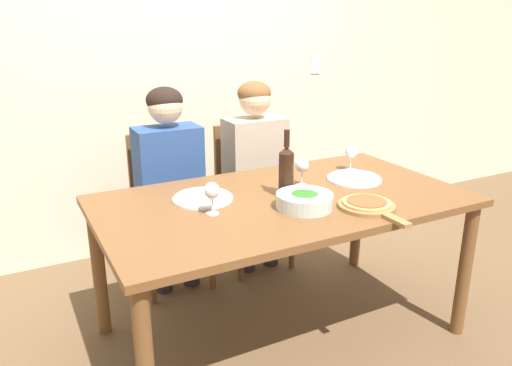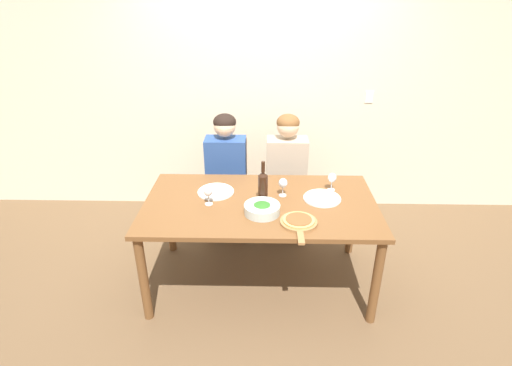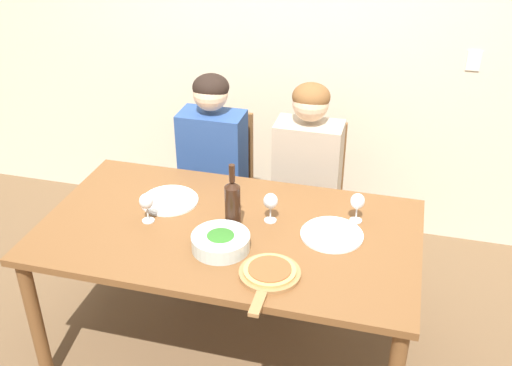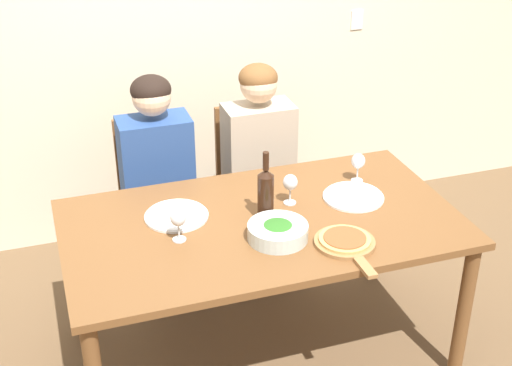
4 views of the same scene
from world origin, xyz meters
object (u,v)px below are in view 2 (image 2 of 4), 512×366
object	(u,v)px
chair_left	(228,183)
wine_glass_left	(208,192)
dinner_plate_left	(216,191)
person_man	(287,166)
dinner_plate_right	(322,198)
person_woman	(226,165)
pizza_on_board	(299,222)
wine_glass_right	(332,179)
broccoli_bowl	(262,209)
chair_right	(285,183)
wine_bottle	(263,186)
wine_glass_centre	(283,184)

from	to	relation	value
chair_left	wine_glass_left	size ratio (longest dim) A/B	6.22
dinner_plate_left	wine_glass_left	bearing A→B (deg)	-99.15
person_man	dinner_plate_right	xyz separation A→B (m)	(0.24, -0.69, 0.03)
person_woman	pizza_on_board	bearing A→B (deg)	-60.02
person_woman	wine_glass_right	world-z (taller)	person_woman
broccoli_bowl	dinner_plate_left	bearing A→B (deg)	139.74
wine_glass_right	dinner_plate_left	bearing A→B (deg)	-176.16
dinner_plate_right	person_man	bearing A→B (deg)	109.58
person_woman	dinner_plate_left	bearing A→B (deg)	-92.68
person_woman	dinner_plate_right	bearing A→B (deg)	-39.96
chair_right	wine_bottle	xyz separation A→B (m)	(-0.22, -0.85, 0.39)
chair_right	person_man	world-z (taller)	person_man
chair_right	wine_glass_left	bearing A→B (deg)	-125.15
person_man	dinner_plate_right	size ratio (longest dim) A/B	4.22
dinner_plate_left	wine_glass_left	xyz separation A→B (m)	(-0.03, -0.20, 0.10)
chair_right	pizza_on_board	xyz separation A→B (m)	(0.03, -1.17, 0.27)
dinner_plate_right	wine_bottle	bearing A→B (deg)	-173.65
wine_glass_centre	chair_right	bearing A→B (deg)	85.16
wine_glass_right	wine_glass_centre	size ratio (longest dim) A/B	1.00
dinner_plate_left	pizza_on_board	xyz separation A→B (m)	(0.64, -0.46, 0.01)
person_woman	broccoli_bowl	distance (m)	0.98
dinner_plate_left	dinner_plate_right	distance (m)	0.85
wine_bottle	pizza_on_board	xyz separation A→B (m)	(0.25, -0.32, -0.12)
person_woman	wine_glass_right	size ratio (longest dim) A/B	8.22
chair_left	wine_glass_right	distance (m)	1.17
dinner_plate_left	dinner_plate_right	bearing A→B (deg)	-6.22
dinner_plate_left	wine_glass_centre	bearing A→B (deg)	-4.45
person_woman	person_man	bearing A→B (deg)	0.00
wine_glass_right	pizza_on_board	bearing A→B (deg)	-120.14
person_woman	wine_glass_centre	size ratio (longest dim) A/B	8.22
broccoli_bowl	wine_glass_left	bearing A→B (deg)	163.09
person_man	pizza_on_board	size ratio (longest dim) A/B	3.06
dinner_plate_left	wine_glass_right	bearing A→B (deg)	3.84
wine_glass_right	wine_glass_centre	xyz separation A→B (m)	(-0.40, -0.11, 0.00)
person_woman	wine_glass_left	bearing A→B (deg)	-94.30
wine_glass_centre	person_woman	bearing A→B (deg)	128.82
chair_right	wine_bottle	world-z (taller)	wine_bottle
wine_glass_right	chair_right	bearing A→B (deg)	117.73
wine_bottle	dinner_plate_right	world-z (taller)	wine_bottle
chair_right	chair_left	bearing A→B (deg)	180.00
wine_bottle	pizza_on_board	world-z (taller)	wine_bottle
wine_bottle	dinner_plate_right	bearing A→B (deg)	6.35
chair_left	pizza_on_board	distance (m)	1.34
wine_bottle	pizza_on_board	distance (m)	0.42
dinner_plate_right	wine_glass_centre	bearing A→B (deg)	170.69
person_man	pizza_on_board	world-z (taller)	person_man
wine_glass_centre	broccoli_bowl	bearing A→B (deg)	-120.25
wine_glass_centre	pizza_on_board	bearing A→B (deg)	-76.98
chair_left	person_woman	bearing A→B (deg)	-90.00
person_man	wine_bottle	xyz separation A→B (m)	(-0.22, -0.74, 0.15)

